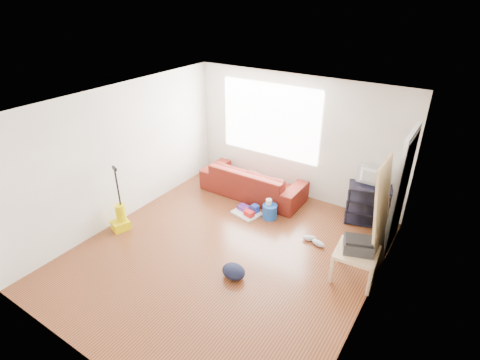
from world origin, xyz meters
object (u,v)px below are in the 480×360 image
Objects in this scene: sofa at (253,194)px; backpack at (234,277)px; vacuum at (121,218)px; side_table at (356,255)px; bucket at (269,218)px; cleaning_tray at (248,211)px; tv_stand at (368,204)px.

sofa is 5.78× the size of backpack.
vacuum reaches higher than sofa.
side_table is 0.53× the size of vacuum.
bucket is (-1.86, 0.74, -0.41)m from side_table.
sofa is at bearing 141.19° from bucket.
sofa is 2.96m from side_table.
side_table reaches higher than backpack.
cleaning_tray is (0.32, -0.71, 0.06)m from sofa.
vacuum is (-3.65, -2.65, -0.16)m from tv_stand.
tv_stand is 1.83m from bucket.
cleaning_tray is at bearing 114.40° from sofa.
tv_stand reaches higher than sofa.
backpack is 0.31× the size of vacuum.
side_table reaches higher than bucket.
tv_stand is 3.01× the size of bucket.
tv_stand is (2.31, 0.27, 0.38)m from sofa.
side_table is at bearing -21.68° from bucket.
side_table is 4.09m from vacuum.
bucket is (-1.56, -0.87, -0.38)m from tv_stand.
cleaning_tray is 0.48× the size of vacuum.
sofa is 3.39× the size of side_table.
bucket is 0.44m from cleaning_tray.
sofa reaches higher than cleaning_tray.
tv_stand is at bearing 100.57° from side_table.
vacuum is at bearing -165.22° from side_table.
backpack is (0.34, -1.73, 0.00)m from bucket.
vacuum reaches higher than side_table.
bucket is at bearing 158.32° from side_table.
bucket is 2.75m from vacuum.
tv_stand reaches higher than side_table.
sofa is 3.73× the size of cleaning_tray.
cleaning_tray is at bearing -165.00° from bucket.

